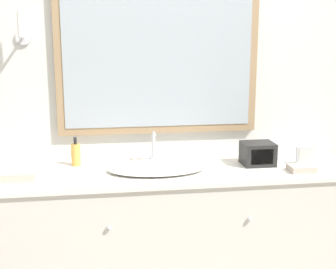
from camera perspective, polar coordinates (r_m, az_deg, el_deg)
The scene contains 9 objects.
wall_back at distance 2.91m, azimuth -0.39°, elevation 4.98°, with size 8.00×0.18×2.55m.
vanity_counter at distance 2.85m, azimuth 0.57°, elevation -12.78°, with size 2.14×0.58×0.89m.
sink_basin at distance 2.65m, azimuth -1.32°, elevation -3.98°, with size 0.56×0.38×0.19m.
soap_bottle at distance 2.78m, azimuth -11.18°, elevation -2.36°, with size 0.05×0.06×0.17m.
appliance_box at distance 2.80m, azimuth 10.89°, elevation -2.30°, with size 0.18×0.16×0.13m.
picture_frame at distance 2.88m, azimuth 16.46°, elevation -2.47°, with size 0.12×0.01×0.10m.
hand_towel_near_sink at distance 2.61m, azimuth -17.74°, elevation -4.75°, with size 0.18×0.14×0.04m.
hand_towel_far_corner at distance 2.73m, azimuth 15.95°, elevation -3.99°, with size 0.14×0.11×0.04m.
metal_tray at distance 2.99m, azimuth 12.70°, elevation -2.62°, with size 0.17×0.11×0.01m.
Camera 1 is at (-0.40, -2.23, 1.66)m, focal length 50.00 mm.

